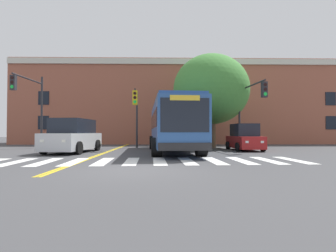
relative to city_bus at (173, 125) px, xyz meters
The scene contains 13 objects.
ground_plane 8.72m from the city_bus, 101.17° to the right, with size 120.00×120.00×0.00m, color #424244.
crosswalk 6.49m from the city_bus, 114.93° to the right, with size 16.72×3.95×0.01m.
lane_line_yellow_inner 9.56m from the city_bus, 117.46° to the left, with size 0.12×36.00×0.01m, color gold.
lane_line_yellow_outer 9.49m from the city_bus, 116.58° to the left, with size 0.12×36.00×0.01m, color gold.
city_bus is the anchor object (origin of this frame).
car_silver_near_lane 6.41m from the city_bus, behind, with size 2.64×5.22×2.12m.
car_red_far_lane 5.36m from the city_bus, 13.16° to the left, with size 2.01×3.84×1.87m.
car_white_behind_bus 8.85m from the city_bus, 86.06° to the left, with size 2.49×5.03×2.26m.
traffic_light_near_corner 6.02m from the city_bus, 14.93° to the left, with size 0.67×4.32×5.13m.
traffic_light_far_corner 10.98m from the city_bus, 166.85° to the left, with size 0.43×3.97×5.76m.
traffic_light_overhead 4.26m from the city_bus, 132.39° to the left, with size 0.45×3.54×4.66m.
street_tree_curbside_large 6.32m from the city_bus, 52.38° to the left, with size 8.45×8.76×7.72m.
building_facade 13.87m from the city_bus, 81.41° to the left, with size 37.46×7.20×9.07m.
Camera 1 is at (1.03, -8.87, 1.30)m, focal length 28.00 mm.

